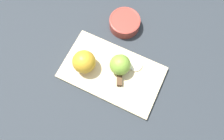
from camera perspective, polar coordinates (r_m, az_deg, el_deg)
The scene contains 7 objects.
ground_plane at distance 0.86m, azimuth 0.00°, elevation -0.82°, with size 4.00×4.00×0.00m, color #282D33.
cutting_board at distance 0.85m, azimuth 0.00°, elevation -0.64°, with size 0.42×0.29×0.02m.
apple_half_left at distance 0.82m, azimuth -7.33°, elevation 2.12°, with size 0.09×0.09×0.09m.
apple_half_right at distance 0.81m, azimuth 2.12°, elevation 1.39°, with size 0.08×0.08×0.08m.
knife at distance 0.83m, azimuth 1.95°, elevation -1.61°, with size 0.10×0.13×0.02m.
apple_slice at distance 0.86m, azimuth 6.12°, elevation 1.35°, with size 0.05×0.05×0.01m.
bowl at distance 0.93m, azimuth 3.32°, elevation 12.27°, with size 0.13×0.13×0.05m.
Camera 1 is at (0.17, -0.22, 0.82)m, focal length 35.00 mm.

